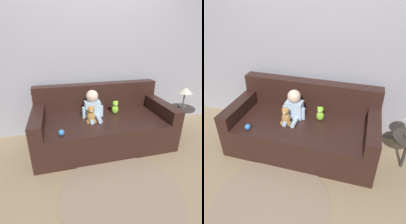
{
  "view_description": "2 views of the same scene",
  "coord_description": "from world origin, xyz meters",
  "views": [
    {
      "loc": [
        -0.6,
        -2.23,
        1.5
      ],
      "look_at": [
        -0.05,
        -0.07,
        0.55
      ],
      "focal_mm": 28.0,
      "sensor_mm": 36.0,
      "label": 1
    },
    {
      "loc": [
        0.7,
        -2.28,
        2.08
      ],
      "look_at": [
        0.07,
        -0.12,
        0.66
      ],
      "focal_mm": 35.0,
      "sensor_mm": 36.0,
      "label": 2
    }
  ],
  "objects": [
    {
      "name": "couch",
      "position": [
        0.0,
        0.06,
        0.29
      ],
      "size": [
        1.95,
        0.97,
        0.84
      ],
      "color": "black",
      "rests_on": "ground_plane"
    },
    {
      "name": "floor_rug",
      "position": [
        -0.07,
        -0.98,
        0.01
      ],
      "size": [
        1.28,
        1.28,
        0.01
      ],
      "color": "gray",
      "rests_on": "ground_plane"
    },
    {
      "name": "plush_toy_side",
      "position": [
        0.21,
        0.1,
        0.53
      ],
      "size": [
        0.1,
        0.1,
        0.21
      ],
      "color": "#8CD133",
      "rests_on": "couch"
    },
    {
      "name": "wall_back",
      "position": [
        0.0,
        0.57,
        1.3
      ],
      "size": [
        8.0,
        0.05,
        2.6
      ],
      "color": "#93939E",
      "rests_on": "ground_plane"
    },
    {
      "name": "side_table",
      "position": [
        1.31,
        -0.02,
        0.58
      ],
      "size": [
        0.38,
        0.38,
        0.8
      ],
      "color": "#332D28",
      "rests_on": "ground_plane"
    },
    {
      "name": "ground_plane",
      "position": [
        0.0,
        0.0,
        0.0
      ],
      "size": [
        12.0,
        12.0,
        0.0
      ],
      "primitive_type": "plane",
      "color": "#9E8460"
    },
    {
      "name": "person_baby",
      "position": [
        -0.14,
        0.07,
        0.6
      ],
      "size": [
        0.31,
        0.35,
        0.4
      ],
      "color": "silver",
      "rests_on": "couch"
    },
    {
      "name": "toy_ball",
      "position": [
        -0.61,
        -0.36,
        0.46
      ],
      "size": [
        0.07,
        0.07,
        0.07
      ],
      "color": "#337FDB",
      "rests_on": "couch"
    },
    {
      "name": "teddy_bear_brown",
      "position": [
        -0.2,
        -0.1,
        0.54
      ],
      "size": [
        0.14,
        0.11,
        0.24
      ],
      "color": "#AD7A3D",
      "rests_on": "couch"
    }
  ]
}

